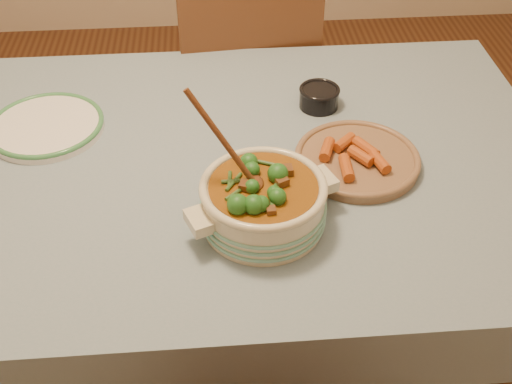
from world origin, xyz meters
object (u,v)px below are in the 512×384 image
(stew_casserole, at_px, (263,199))
(dining_table, at_px, (216,188))
(white_plate, at_px, (46,126))
(condiment_bowl, at_px, (319,96))
(chair_far, at_px, (247,89))
(fried_plate, at_px, (357,157))

(stew_casserole, bearing_deg, dining_table, 113.07)
(dining_table, distance_m, stew_casserole, 0.30)
(white_plate, height_order, condiment_bowl, condiment_bowl)
(condiment_bowl, distance_m, chair_far, 0.56)
(stew_casserole, distance_m, chair_far, 0.95)
(stew_casserole, distance_m, white_plate, 0.65)
(white_plate, bearing_deg, chair_far, 43.81)
(stew_casserole, xyz_separation_m, condiment_bowl, (0.19, 0.44, -0.03))
(white_plate, bearing_deg, stew_casserole, -36.50)
(white_plate, relative_size, fried_plate, 0.84)
(stew_casserole, relative_size, chair_far, 0.36)
(stew_casserole, bearing_deg, condiment_bowl, 66.77)
(chair_far, bearing_deg, condiment_bowl, 104.45)
(stew_casserole, height_order, condiment_bowl, stew_casserole)
(dining_table, bearing_deg, chair_far, 79.73)
(stew_casserole, height_order, chair_far, stew_casserole)
(fried_plate, bearing_deg, white_plate, 165.27)
(white_plate, bearing_deg, fried_plate, -14.73)
(chair_far, bearing_deg, stew_casserole, 83.54)
(dining_table, relative_size, fried_plate, 4.49)
(stew_casserole, xyz_separation_m, white_plate, (-0.52, 0.38, -0.05))
(condiment_bowl, bearing_deg, fried_plate, -78.28)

